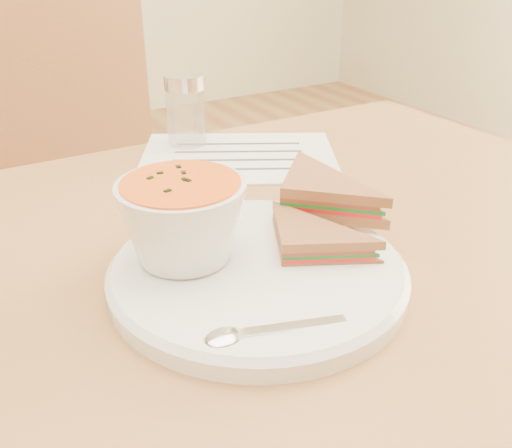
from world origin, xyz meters
TOP-DOWN VIEW (x-y plane):
  - chair_far at (-0.00, 0.56)m, footprint 0.50×0.50m
  - plate at (-0.05, -0.08)m, footprint 0.33×0.33m
  - soup_bowl at (-0.11, -0.04)m, footprint 0.15×0.15m
  - sandwich_half_a at (-0.04, -0.10)m, footprint 0.13×0.13m
  - sandwich_half_b at (0.00, -0.03)m, footprint 0.16×0.16m
  - spoon at (-0.09, -0.18)m, footprint 0.17×0.08m
  - paper_menu at (0.09, 0.22)m, footprint 0.35×0.32m
  - condiment_shaker at (0.05, 0.31)m, footprint 0.07×0.07m

SIDE VIEW (x-z plane):
  - chair_far at x=0.00m, z-range 0.00..0.94m
  - paper_menu at x=0.09m, z-range 0.75..0.75m
  - plate at x=-0.05m, z-range 0.75..0.77m
  - spoon at x=-0.09m, z-range 0.77..0.78m
  - sandwich_half_a at x=-0.04m, z-range 0.77..0.80m
  - sandwich_half_b at x=0.00m, z-range 0.78..0.81m
  - condiment_shaker at x=0.05m, z-range 0.75..0.86m
  - soup_bowl at x=-0.11m, z-range 0.77..0.85m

